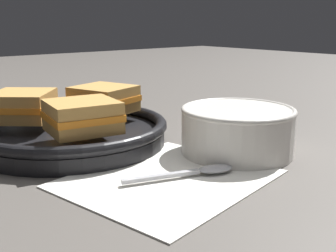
# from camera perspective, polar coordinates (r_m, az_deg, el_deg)

# --- Properties ---
(ground_plane) EXTENTS (4.00, 4.00, 0.00)m
(ground_plane) POSITION_cam_1_polar(r_m,az_deg,el_deg) (0.65, 3.31, -4.08)
(ground_plane) COLOR #56514C
(napkin) EXTENTS (0.29, 0.26, 0.00)m
(napkin) POSITION_cam_1_polar(r_m,az_deg,el_deg) (0.55, 0.07, -7.05)
(napkin) COLOR white
(napkin) RESTS_ON ground_plane
(soup_bowl) EXTENTS (0.17, 0.17, 0.07)m
(soup_bowl) POSITION_cam_1_polar(r_m,az_deg,el_deg) (0.66, 9.38, -0.22)
(soup_bowl) COLOR silver
(soup_bowl) RESTS_ON ground_plane
(spoon) EXTENTS (0.15, 0.07, 0.01)m
(spoon) POSITION_cam_1_polar(r_m,az_deg,el_deg) (0.56, 4.49, -6.06)
(spoon) COLOR #B7B7BC
(spoon) RESTS_ON napkin
(skillet) EXTENTS (0.42, 0.32, 0.04)m
(skillet) POSITION_cam_1_polar(r_m,az_deg,el_deg) (0.72, -13.09, -0.82)
(skillet) COLOR black
(skillet) RESTS_ON ground_plane
(sandwich_near_left) EXTENTS (0.12, 0.12, 0.05)m
(sandwich_near_left) POSITION_cam_1_polar(r_m,az_deg,el_deg) (0.76, -8.67, 3.63)
(sandwich_near_left) COLOR #C18E47
(sandwich_near_left) RESTS_ON skillet
(sandwich_near_right) EXTENTS (0.14, 0.14, 0.05)m
(sandwich_near_right) POSITION_cam_1_polar(r_m,az_deg,el_deg) (0.74, -19.08, 2.63)
(sandwich_near_right) COLOR #C18E47
(sandwich_near_right) RESTS_ON skillet
(sandwich_far_left) EXTENTS (0.11, 0.11, 0.05)m
(sandwich_far_left) POSITION_cam_1_polar(r_m,az_deg,el_deg) (0.63, -11.53, 1.30)
(sandwich_far_left) COLOR #C18E47
(sandwich_far_left) RESTS_ON skillet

